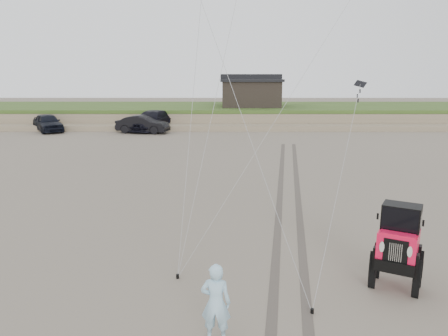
{
  "coord_description": "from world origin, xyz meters",
  "views": [
    {
      "loc": [
        -0.71,
        -9.76,
        5.46
      ],
      "look_at": [
        -0.74,
        3.0,
        2.6
      ],
      "focal_mm": 35.0,
      "sensor_mm": 36.0,
      "label": 1
    }
  ],
  "objects_px": {
    "truck_a": "(48,123)",
    "man": "(216,303)",
    "cabin": "(251,92)",
    "truck_b": "(143,124)",
    "truck_c": "(152,121)",
    "jeep": "(397,256)"
  },
  "relations": [
    {
      "from": "cabin",
      "to": "truck_a",
      "type": "relative_size",
      "value": 1.35
    },
    {
      "from": "truck_b",
      "to": "truck_c",
      "type": "relative_size",
      "value": 0.76
    },
    {
      "from": "jeep",
      "to": "man",
      "type": "bearing_deg",
      "value": -125.06
    },
    {
      "from": "man",
      "to": "jeep",
      "type": "bearing_deg",
      "value": -146.79
    },
    {
      "from": "truck_b",
      "to": "man",
      "type": "relative_size",
      "value": 2.74
    },
    {
      "from": "jeep",
      "to": "cabin",
      "type": "bearing_deg",
      "value": 121.13
    },
    {
      "from": "cabin",
      "to": "truck_c",
      "type": "height_order",
      "value": "cabin"
    },
    {
      "from": "cabin",
      "to": "truck_b",
      "type": "height_order",
      "value": "cabin"
    },
    {
      "from": "truck_b",
      "to": "jeep",
      "type": "distance_m",
      "value": 30.69
    },
    {
      "from": "truck_b",
      "to": "man",
      "type": "bearing_deg",
      "value": -154.38
    },
    {
      "from": "truck_c",
      "to": "cabin",
      "type": "bearing_deg",
      "value": 50.44
    },
    {
      "from": "truck_a",
      "to": "man",
      "type": "xyz_separation_m",
      "value": [
        15.95,
        -31.51,
        0.04
      ]
    },
    {
      "from": "cabin",
      "to": "man",
      "type": "distance_m",
      "value": 38.91
    },
    {
      "from": "truck_b",
      "to": "cabin",
      "type": "bearing_deg",
      "value": -38.66
    },
    {
      "from": "truck_c",
      "to": "man",
      "type": "height_order",
      "value": "truck_c"
    },
    {
      "from": "truck_b",
      "to": "truck_c",
      "type": "distance_m",
      "value": 2.0
    },
    {
      "from": "truck_a",
      "to": "truck_c",
      "type": "distance_m",
      "value": 9.36
    },
    {
      "from": "cabin",
      "to": "jeep",
      "type": "xyz_separation_m",
      "value": [
        1.64,
        -36.47,
        -2.36
      ]
    },
    {
      "from": "truck_a",
      "to": "truck_c",
      "type": "height_order",
      "value": "truck_c"
    },
    {
      "from": "truck_c",
      "to": "jeep",
      "type": "bearing_deg",
      "value": -52.11
    },
    {
      "from": "truck_a",
      "to": "man",
      "type": "height_order",
      "value": "man"
    },
    {
      "from": "truck_b",
      "to": "truck_c",
      "type": "xyz_separation_m",
      "value": [
        0.49,
        1.93,
        0.12
      ]
    }
  ]
}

